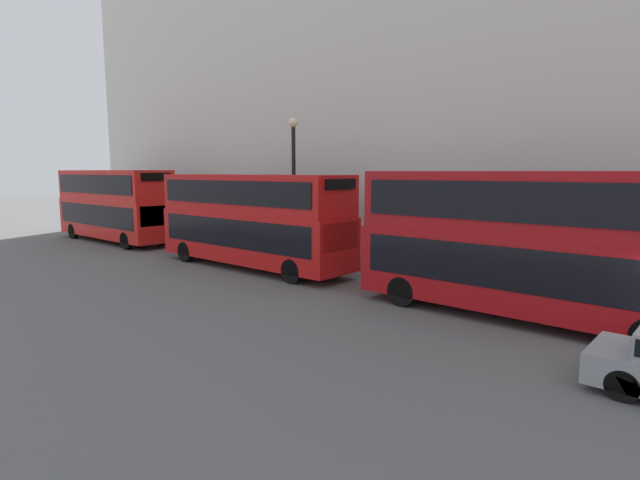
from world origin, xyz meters
name	(u,v)px	position (x,y,z in m)	size (l,w,h in m)	color
bus_leading	(525,239)	(1.60, 4.36, 2.45)	(2.59, 10.19, 4.45)	#A80F14
bus_second_in_queue	(252,217)	(1.60, 16.65, 2.37)	(2.59, 10.58, 4.30)	red
bus_third_in_queue	(114,203)	(1.60, 29.83, 2.48)	(2.59, 10.31, 4.51)	red
street_lamp	(294,176)	(3.29, 15.60, 4.22)	(0.44, 0.44, 6.88)	black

